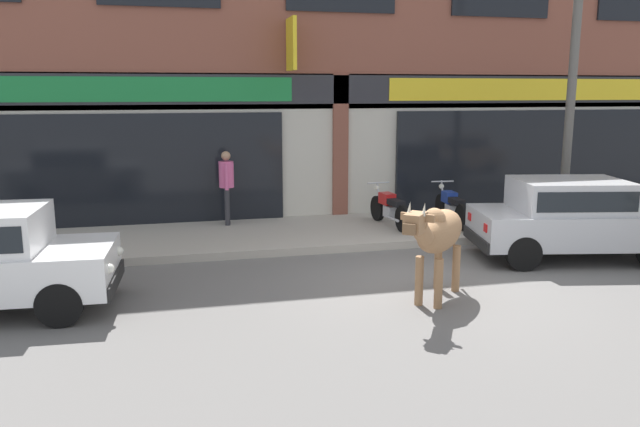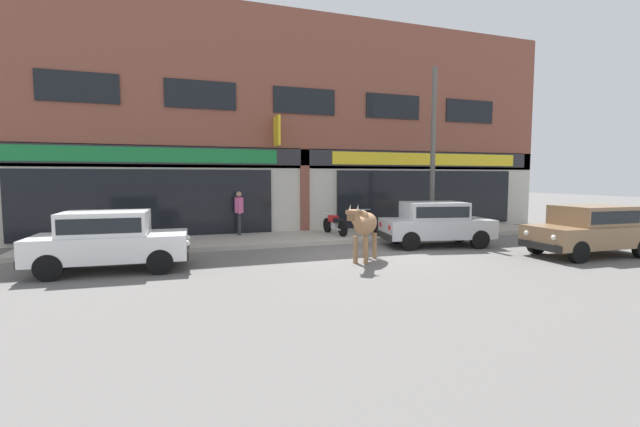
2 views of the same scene
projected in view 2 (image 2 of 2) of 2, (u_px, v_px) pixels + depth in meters
ground_plane at (359, 256)px, 12.31m from camera, size 90.00×90.00×0.00m
sidewalk at (317, 237)px, 15.75m from camera, size 19.00×2.95×0.15m
shop_building at (302, 130)px, 17.03m from camera, size 23.00×1.40×8.72m
cow at (365, 224)px, 11.50m from camera, size 1.61×1.74×1.61m
car_0 at (435, 222)px, 14.08m from camera, size 3.81×2.26×1.46m
car_1 at (109, 238)px, 10.31m from camera, size 3.68×1.80×1.46m
car_2 at (590, 228)px, 12.31m from camera, size 3.67×1.75×1.46m
motorcycle_0 at (335, 224)px, 15.88m from camera, size 0.52×1.81×0.88m
motorcycle_1 at (370, 223)px, 16.21m from camera, size 0.52×1.81×0.88m
pedestrian at (239, 208)px, 15.64m from camera, size 0.32×0.50×1.60m
utility_pole at (433, 152)px, 15.76m from camera, size 0.18×0.18×6.11m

